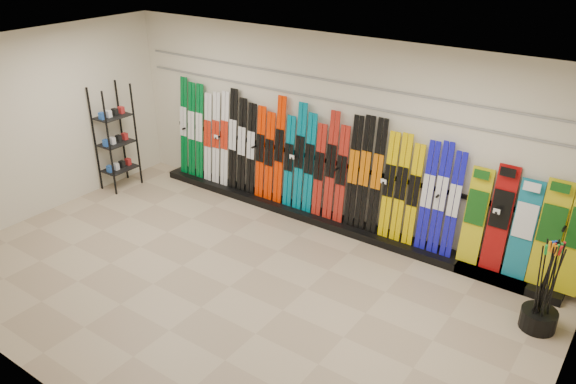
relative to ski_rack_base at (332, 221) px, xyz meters
The scene contains 13 objects.
floor 2.29m from the ski_rack_base, 95.64° to the right, with size 8.00×8.00×0.00m, color tan.
back_wall 1.47m from the ski_rack_base, 135.64° to the left, with size 8.00×8.00×0.00m, color beige.
left_wall 5.01m from the ski_rack_base, 151.65° to the right, with size 5.00×5.00×0.00m, color beige.
right_wall 4.64m from the ski_rack_base, 31.13° to the right, with size 5.00×5.00×0.00m, color beige.
ceiling 3.73m from the ski_rack_base, 95.64° to the right, with size 8.00×8.00×0.00m, color silver.
ski_rack_base is the anchor object (origin of this frame).
skis 1.14m from the ski_rack_base, behind, with size 5.37×0.20×1.83m.
snowboards 2.99m from the ski_rack_base, ahead, with size 1.57×0.23×1.51m.
accessory_rack 4.19m from the ski_rack_base, 166.13° to the right, with size 0.40×0.60×1.91m, color black.
pole_bin 3.46m from the ski_rack_base, 12.84° to the right, with size 0.43×0.43×0.25m, color black.
ski_poles 3.51m from the ski_rack_base, 13.26° to the right, with size 0.24×0.30×1.18m.
slatwall_rail_0 1.96m from the ski_rack_base, 138.37° to the left, with size 7.60×0.02×0.03m, color gray.
slatwall_rail_1 2.26m from the ski_rack_base, 138.37° to the left, with size 7.60×0.02×0.03m, color gray.
Camera 1 is at (4.27, -4.67, 4.44)m, focal length 35.00 mm.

